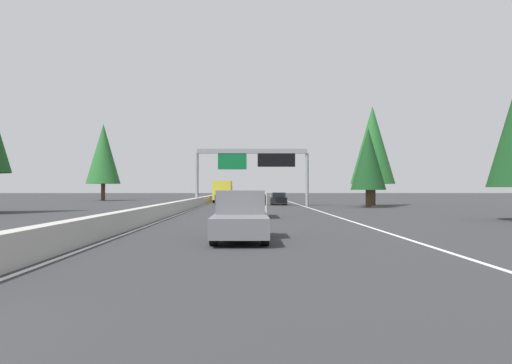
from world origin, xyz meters
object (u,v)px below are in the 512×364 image
at_px(pickup_near_right, 240,215).
at_px(box_truck_far_center, 223,191).
at_px(sign_gantry_overhead, 254,161).
at_px(minivan_near_center, 251,203).
at_px(sedan_mid_right, 278,199).
at_px(conifer_right_mid, 373,145).
at_px(conifer_right_near, 368,159).
at_px(conifer_left_mid, 103,154).
at_px(sedan_distant_b, 234,193).

distance_m(pickup_near_right, box_truck_far_center, 51.60).
distance_m(sign_gantry_overhead, minivan_near_center, 23.06).
relative_size(sign_gantry_overhead, minivan_near_center, 2.54).
xyz_separation_m(sedan_mid_right, conifer_right_mid, (-3.34, -10.48, 6.18)).
height_order(sedan_mid_right, box_truck_far_center, box_truck_far_center).
bearing_deg(conifer_right_near, conifer_right_mid, -18.19).
relative_size(sign_gantry_overhead, sedan_mid_right, 2.88).
bearing_deg(minivan_near_center, conifer_right_mid, -30.90).
distance_m(sedan_mid_right, conifer_left_mid, 35.89).
bearing_deg(sedan_distant_b, sedan_mid_right, -174.12).
height_order(sign_gantry_overhead, conifer_right_mid, conifer_right_mid).
bearing_deg(pickup_near_right, conifer_right_mid, -20.43).
xyz_separation_m(sedan_mid_right, conifer_right_near, (-8.49, -8.79, 4.30)).
bearing_deg(box_truck_far_center, conifer_left_mid, 57.48).
bearing_deg(conifer_left_mid, box_truck_far_center, -122.52).
relative_size(pickup_near_right, box_truck_far_center, 0.66).
bearing_deg(sedan_distant_b, pickup_near_right, -178.21).
xyz_separation_m(box_truck_far_center, conifer_right_mid, (-13.04, -17.56, 5.25)).
height_order(box_truck_far_center, conifer_right_mid, conifer_right_mid).
relative_size(sedan_distant_b, conifer_left_mid, 0.35).
relative_size(minivan_near_center, conifer_right_near, 0.61).
distance_m(sedan_mid_right, box_truck_far_center, 12.04).
height_order(minivan_near_center, sedan_distant_b, minivan_near_center).
bearing_deg(conifer_left_mid, conifer_right_mid, -124.47).
xyz_separation_m(sign_gantry_overhead, sedan_distant_b, (75.53, 4.41, -4.39)).
relative_size(sedan_distant_b, box_truck_far_center, 0.52).
height_order(sign_gantry_overhead, sedan_mid_right, sign_gantry_overhead).
xyz_separation_m(pickup_near_right, minivan_near_center, (15.31, -0.47, 0.04)).
bearing_deg(conifer_right_mid, sedan_mid_right, 72.33).
height_order(minivan_near_center, conifer_right_mid, conifer_right_mid).
height_order(sedan_distant_b, conifer_right_mid, conifer_right_mid).
xyz_separation_m(sign_gantry_overhead, conifer_left_mid, (26.27, 24.15, 2.50)).
height_order(sign_gantry_overhead, conifer_left_mid, conifer_left_mid).
xyz_separation_m(pickup_near_right, sedan_distant_b, (113.53, 3.54, -0.23)).
xyz_separation_m(sedan_mid_right, conifer_left_mid, (22.48, 27.12, 6.88)).
bearing_deg(conifer_right_mid, box_truck_far_center, 53.42).
bearing_deg(conifer_right_near, pickup_near_right, 159.23).
bearing_deg(conifer_right_near, sedan_distant_b, 11.40).
relative_size(minivan_near_center, sedan_distant_b, 1.14).
bearing_deg(conifer_right_mid, conifer_right_near, 161.81).
height_order(sedan_mid_right, conifer_left_mid, conifer_left_mid).
bearing_deg(minivan_near_center, sedan_mid_right, -7.24).
distance_m(conifer_right_near, conifer_left_mid, 47.49).
distance_m(sedan_mid_right, sedan_distant_b, 72.12).
bearing_deg(conifer_right_near, sign_gantry_overhead, 68.26).
distance_m(sedan_mid_right, conifer_right_mid, 12.62).
bearing_deg(sedan_distant_b, box_truck_far_center, -179.72).
height_order(pickup_near_right, minivan_near_center, pickup_near_right).
xyz_separation_m(sedan_distant_b, conifer_right_mid, (-75.08, -17.87, 6.18)).
bearing_deg(sign_gantry_overhead, pickup_near_right, 178.70).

